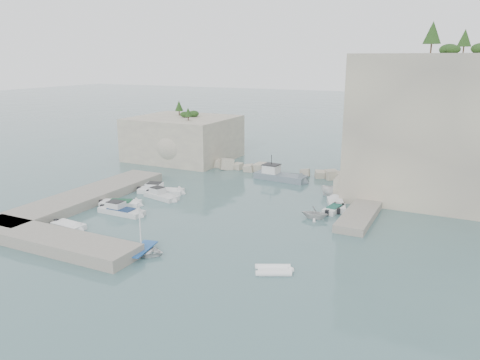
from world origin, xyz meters
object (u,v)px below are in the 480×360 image
at_px(tender_east_d, 337,196).
at_px(motorboat_c, 121,206).
at_px(tender_east_a, 315,219).
at_px(work_boat, 280,180).
at_px(motorboat_b, 162,198).
at_px(motorboat_d, 122,214).
at_px(motorboat_e, 69,228).
at_px(motorboat_a, 161,193).
at_px(rowboat, 142,254).
at_px(tender_east_c, 336,207).
at_px(tender_east_b, 334,211).
at_px(inflatable_dinghy, 273,272).

bearing_deg(tender_east_d, motorboat_c, 110.40).
xyz_separation_m(tender_east_a, work_boat, (-9.23, 13.54, 0.00)).
height_order(motorboat_b, motorboat_d, same).
bearing_deg(motorboat_e, motorboat_a, 91.30).
bearing_deg(tender_east_d, motorboat_d, 116.99).
relative_size(rowboat, tender_east_c, 0.78).
height_order(motorboat_b, tender_east_b, motorboat_b).
bearing_deg(tender_east_d, motorboat_e, 123.05).
bearing_deg(motorboat_b, motorboat_a, 140.38).
xyz_separation_m(motorboat_a, tender_east_a, (20.37, -0.75, 0.00)).
relative_size(inflatable_dinghy, tender_east_c, 0.59).
height_order(motorboat_a, motorboat_d, same).
bearing_deg(motorboat_c, tender_east_b, 0.30).
bearing_deg(motorboat_a, motorboat_e, -108.24).
height_order(motorboat_b, rowboat, motorboat_b).
height_order(inflatable_dinghy, tender_east_c, tender_east_c).
distance_m(motorboat_c, inflatable_dinghy, 23.84).
distance_m(motorboat_b, work_boat, 17.60).
bearing_deg(tender_east_d, tender_east_b, 176.97).
bearing_deg(motorboat_b, inflatable_dinghy, -19.45).
xyz_separation_m(motorboat_c, inflatable_dinghy, (22.39, -8.20, 0.00)).
relative_size(motorboat_c, tender_east_d, 1.25).
bearing_deg(motorboat_d, inflatable_dinghy, -15.24).
xyz_separation_m(motorboat_a, tender_east_b, (21.54, 2.54, 0.00)).
height_order(motorboat_a, work_boat, work_boat).
bearing_deg(tender_east_b, work_boat, 54.25).
relative_size(motorboat_a, inflatable_dinghy, 1.99).
bearing_deg(tender_east_b, motorboat_a, 105.55).
distance_m(motorboat_b, rowboat, 16.68).
distance_m(tender_east_d, work_boat, 10.11).
xyz_separation_m(motorboat_a, motorboat_e, (-0.79, -14.52, 0.00)).
distance_m(tender_east_a, tender_east_c, 5.04).
height_order(rowboat, tender_east_d, tender_east_d).
bearing_deg(tender_east_b, inflatable_dinghy, -171.98).
relative_size(motorboat_a, motorboat_b, 1.22).
xyz_separation_m(motorboat_b, motorboat_c, (-2.53, -4.48, 0.00)).
bearing_deg(tender_east_c, tender_east_d, -7.51).
bearing_deg(motorboat_b, motorboat_d, -81.27).
bearing_deg(inflatable_dinghy, motorboat_b, 121.51).
xyz_separation_m(tender_east_c, tender_east_d, (-1.02, 4.37, 0.00)).
bearing_deg(work_boat, motorboat_c, -117.20).
bearing_deg(rowboat, motorboat_a, 20.09).
relative_size(motorboat_d, tender_east_a, 2.08).
xyz_separation_m(inflatable_dinghy, tender_east_b, (0.24, 17.11, 0.00)).
bearing_deg(motorboat_a, tender_east_a, -17.22).
distance_m(motorboat_c, rowboat, 14.71).
bearing_deg(work_boat, motorboat_a, -125.71).
xyz_separation_m(motorboat_e, tender_east_b, (22.33, 17.06, 0.00)).
distance_m(motorboat_b, motorboat_c, 5.15).
height_order(tender_east_d, work_boat, work_boat).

